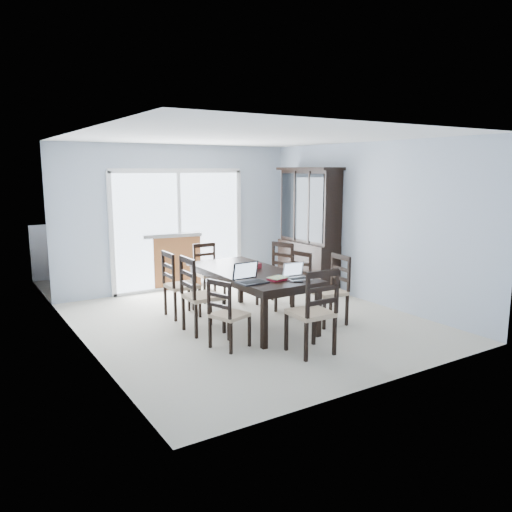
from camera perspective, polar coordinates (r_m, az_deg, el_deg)
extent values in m
plane|color=beige|center=(7.24, -0.62, -7.54)|extent=(5.00, 5.00, 0.00)
plane|color=white|center=(6.92, -0.66, 13.46)|extent=(5.00, 5.00, 0.00)
cube|color=#ABB9CC|center=(9.17, -8.87, 4.36)|extent=(4.50, 0.02, 2.60)
cube|color=#ABB9CC|center=(6.10, -18.96, 1.15)|extent=(0.02, 5.00, 2.60)
cube|color=#ABB9CC|center=(8.35, 12.66, 3.69)|extent=(0.02, 5.00, 2.60)
cube|color=gray|center=(10.30, -10.88, -2.70)|extent=(4.50, 2.00, 0.10)
cube|color=#99999E|center=(11.11, -12.87, 1.30)|extent=(4.50, 0.06, 1.10)
cube|color=black|center=(7.05, -0.63, -1.88)|extent=(1.00, 2.20, 0.04)
cube|color=black|center=(7.07, -0.63, -2.35)|extent=(0.88, 2.08, 0.10)
cube|color=black|center=(6.12, 0.94, -7.48)|extent=(0.07, 0.07, 0.69)
cube|color=black|center=(6.59, 7.10, -6.25)|extent=(0.07, 0.07, 0.69)
cube|color=black|center=(7.81, -7.12, -3.69)|extent=(0.07, 0.07, 0.69)
cube|color=black|center=(8.19, -1.79, -2.97)|extent=(0.07, 0.07, 0.69)
cube|color=black|center=(9.25, 5.94, -1.01)|extent=(0.45, 1.30, 0.85)
cube|color=black|center=(9.13, 6.21, 5.65)|extent=(0.38, 1.30, 1.30)
cube|color=black|center=(9.08, 6.14, 9.90)|extent=(0.50, 1.38, 0.05)
cube|color=black|center=(8.68, 6.92, 5.42)|extent=(0.02, 0.36, 1.18)
cube|color=black|center=(9.01, 5.24, 5.61)|extent=(0.02, 0.36, 1.18)
cube|color=black|center=(9.34, 3.66, 5.79)|extent=(0.02, 0.36, 1.18)
cube|color=silver|center=(9.18, -8.77, 2.80)|extent=(2.40, 0.02, 2.10)
cube|color=white|center=(9.10, -8.92, 9.61)|extent=(2.52, 0.05, 0.08)
cube|color=white|center=(9.17, -8.74, 2.79)|extent=(0.06, 0.05, 2.10)
cube|color=white|center=(9.35, -8.57, -3.46)|extent=(2.52, 0.05, 0.05)
cube|color=black|center=(6.21, -5.27, -8.71)|extent=(0.04, 0.04, 0.39)
cube|color=black|center=(5.99, -2.89, -9.40)|extent=(0.04, 0.04, 0.39)
cube|color=black|center=(6.45, -3.13, -7.98)|extent=(0.04, 0.04, 0.39)
cube|color=black|center=(6.23, -0.76, -8.60)|extent=(0.04, 0.04, 0.39)
cube|color=tan|center=(6.15, -3.03, -6.75)|extent=(0.48, 0.48, 0.05)
cube|color=black|center=(6.90, -8.29, -6.53)|extent=(0.04, 0.04, 0.46)
cube|color=black|center=(6.54, -6.86, -7.42)|extent=(0.04, 0.04, 0.46)
cube|color=black|center=(7.06, -5.24, -6.08)|extent=(0.04, 0.04, 0.46)
cube|color=black|center=(6.72, -3.68, -6.92)|extent=(0.04, 0.04, 0.46)
cube|color=tan|center=(6.73, -6.06, -4.63)|extent=(0.45, 0.45, 0.05)
cube|color=black|center=(7.65, -10.32, -5.04)|extent=(0.04, 0.04, 0.44)
cube|color=black|center=(7.30, -9.20, -5.73)|extent=(0.04, 0.04, 0.44)
cube|color=black|center=(7.79, -7.67, -4.69)|extent=(0.04, 0.04, 0.44)
cube|color=black|center=(7.45, -6.45, -5.34)|extent=(0.04, 0.04, 0.44)
cube|color=tan|center=(7.49, -8.46, -3.39)|extent=(0.43, 0.43, 0.05)
cube|color=black|center=(7.14, 10.34, -6.14)|extent=(0.04, 0.04, 0.44)
cube|color=black|center=(7.44, 8.53, -5.43)|extent=(0.04, 0.04, 0.44)
cube|color=black|center=(6.92, 7.80, -6.59)|extent=(0.04, 0.04, 0.44)
cube|color=black|center=(7.22, 6.04, -5.84)|extent=(0.04, 0.04, 0.44)
cube|color=tan|center=(7.11, 8.23, -4.11)|extent=(0.46, 0.46, 0.05)
cube|color=black|center=(7.71, 6.08, -4.93)|extent=(0.04, 0.04, 0.41)
cube|color=black|center=(7.94, 4.10, -4.46)|extent=(0.04, 0.04, 0.41)
cube|color=black|center=(7.45, 4.28, -5.43)|extent=(0.04, 0.04, 0.41)
cube|color=black|center=(7.69, 2.28, -4.92)|extent=(0.04, 0.04, 0.41)
cube|color=tan|center=(7.64, 4.20, -3.28)|extent=(0.47, 0.47, 0.05)
cube|color=black|center=(8.11, 4.04, -4.02)|extent=(0.04, 0.04, 0.44)
cube|color=black|center=(8.34, 1.91, -3.60)|extent=(0.04, 0.04, 0.44)
cube|color=black|center=(7.81, 2.29, -4.55)|extent=(0.04, 0.04, 0.44)
cube|color=black|center=(8.06, 0.13, -4.09)|extent=(0.04, 0.04, 0.44)
cube|color=tan|center=(8.02, 2.10, -2.35)|extent=(0.53, 0.53, 0.05)
cube|color=black|center=(5.78, 5.74, -9.76)|extent=(0.04, 0.04, 0.46)
cube|color=black|center=(6.02, 8.96, -9.04)|extent=(0.04, 0.04, 0.46)
cube|color=black|center=(6.10, 3.48, -8.66)|extent=(0.04, 0.04, 0.46)
cube|color=black|center=(6.32, 6.62, -8.03)|extent=(0.04, 0.04, 0.46)
cube|color=tan|center=(5.97, 6.25, -6.51)|extent=(0.47, 0.47, 0.05)
cube|color=black|center=(8.65, -4.73, -3.23)|extent=(0.03, 0.03, 0.42)
cube|color=black|center=(8.50, -6.95, -3.51)|extent=(0.03, 0.03, 0.42)
cube|color=black|center=(8.33, -3.60, -3.73)|extent=(0.03, 0.03, 0.42)
cube|color=black|center=(8.17, -5.89, -4.03)|extent=(0.03, 0.03, 0.42)
cube|color=tan|center=(8.36, -5.32, -2.07)|extent=(0.41, 0.41, 0.05)
cube|color=black|center=(6.31, -0.45, -3.03)|extent=(0.38, 0.27, 0.02)
cube|color=silver|center=(6.28, -0.45, -1.89)|extent=(0.33, 0.06, 0.20)
cube|color=#B7B7B9|center=(6.53, 4.84, -2.62)|extent=(0.33, 0.24, 0.02)
cube|color=silver|center=(6.51, 4.85, -1.70)|extent=(0.27, 0.06, 0.16)
cube|color=maroon|center=(6.47, 2.45, -2.66)|extent=(0.24, 0.19, 0.03)
cube|color=gold|center=(6.47, 2.52, -2.47)|extent=(0.28, 0.24, 0.01)
cube|color=black|center=(6.39, 4.87, -2.93)|extent=(0.13, 0.11, 0.01)
cube|color=#4A0E18|center=(7.20, -0.70, -1.16)|extent=(0.32, 0.17, 0.08)
cube|color=brown|center=(9.88, -13.11, -0.20)|extent=(2.15, 1.97, 0.96)
cube|color=gray|center=(9.80, -13.23, 2.74)|extent=(2.21, 2.03, 0.06)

